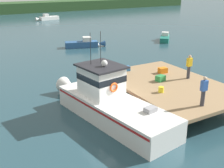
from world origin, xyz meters
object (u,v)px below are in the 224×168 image
moored_boat_outer_mooring (165,38)px  main_fishing_boat (108,101)px  bait_bucket (161,90)px  crate_single_by_cleat (160,78)px  deckhand_further_back (204,91)px  moored_boat_far_right (84,44)px  moored_boat_mid_harbor (48,18)px  crate_stack_near_edge (163,70)px  mooring_buoy_inshore (98,45)px  crate_single_far (126,68)px  deckhand_by_the_boat (189,66)px

moored_boat_outer_mooring → main_fishing_boat: bearing=-137.9°
bait_bucket → moored_boat_outer_mooring: (14.39, 16.65, -1.00)m
main_fishing_boat → crate_single_by_cleat: 4.53m
deckhand_further_back → moored_boat_far_right: size_ratio=0.34×
main_fishing_boat → moored_boat_outer_mooring: (17.56, 15.87, -0.64)m
moored_boat_far_right → moored_boat_mid_harbor: size_ratio=0.99×
main_fishing_boat → crate_stack_near_edge: (5.71, 2.12, 0.39)m
main_fishing_boat → moored_boat_far_right: size_ratio=2.06×
crate_single_by_cleat → mooring_buoy_inshore: crate_single_by_cleat is taller
main_fishing_boat → mooring_buoy_inshore: main_fishing_boat is taller
crate_single_far → moored_boat_outer_mooring: bearing=40.7°
crate_single_by_cleat → crate_single_far: bearing=103.8°
main_fishing_boat → mooring_buoy_inshore: 18.88m
main_fishing_boat → bait_bucket: bearing=-13.9°
crate_single_far → moored_boat_mid_harbor: bearing=80.0°
crate_single_far → moored_boat_outer_mooring: 18.35m
crate_single_far → crate_stack_near_edge: bearing=-41.6°
moored_boat_outer_mooring → mooring_buoy_inshore: bearing=173.0°
crate_single_by_cleat → deckhand_further_back: size_ratio=0.37×
bait_bucket → moored_boat_far_right: bait_bucket is taller
crate_single_far → crate_single_by_cleat: crate_single_by_cleat is taller
crate_stack_near_edge → crate_single_far: (-2.03, 1.80, -0.03)m
crate_single_far → moored_boat_outer_mooring: size_ratio=0.16×
moored_boat_outer_mooring → crate_single_by_cleat: bearing=-131.1°
deckhand_by_the_boat → moored_boat_outer_mooring: size_ratio=0.45×
moored_boat_mid_harbor → mooring_buoy_inshore: 27.10m
deckhand_further_back → bait_bucket: bearing=103.9°
main_fishing_boat → deckhand_further_back: main_fishing_boat is taller
crate_stack_near_edge → moored_boat_outer_mooring: 18.19m
crate_single_by_cleat → mooring_buoy_inshore: (3.67, 16.22, -1.17)m
crate_stack_near_edge → mooring_buoy_inshore: (2.40, 14.92, -1.18)m
moored_boat_mid_harbor → moored_boat_far_right: bearing=-98.9°
moored_boat_outer_mooring → deckhand_by_the_boat: bearing=-125.6°
deckhand_further_back → moored_boat_mid_harbor: 47.93m
mooring_buoy_inshore → moored_boat_mid_harbor: bearing=84.4°
crate_single_by_cleat → moored_boat_far_right: crate_single_by_cleat is taller
deckhand_further_back → moored_boat_outer_mooring: size_ratio=0.45×
main_fishing_boat → crate_single_far: main_fishing_boat is taller
bait_bucket → deckhand_further_back: (0.65, -2.61, 0.69)m
deckhand_further_back → mooring_buoy_inshore: bearing=78.2°
crate_stack_near_edge → moored_boat_mid_harbor: (5.03, 41.89, -0.97)m
bait_bucket → deckhand_by_the_boat: deckhand_by_the_boat is taller
main_fishing_boat → crate_single_far: bearing=46.7°
moored_boat_outer_mooring → mooring_buoy_inshore: moored_boat_outer_mooring is taller
crate_stack_near_edge → bait_bucket: size_ratio=1.76×
deckhand_by_the_boat → deckhand_further_back: bearing=-125.1°
crate_single_by_cleat → deckhand_further_back: 4.31m
crate_single_far → deckhand_by_the_boat: size_ratio=0.37×
bait_bucket → deckhand_further_back: size_ratio=0.21×
bait_bucket → mooring_buoy_inshore: size_ratio=0.79×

